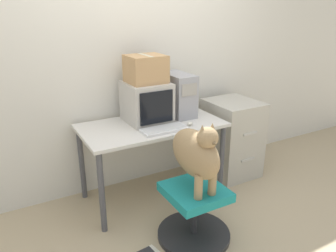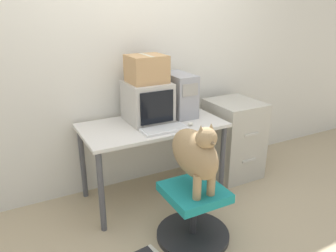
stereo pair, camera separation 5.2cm
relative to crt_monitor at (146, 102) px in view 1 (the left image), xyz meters
The scene contains 11 objects.
ground_plane 1.04m from the crt_monitor, 89.69° to the right, with size 12.00×12.00×0.00m, color tan.
wall_back 0.48m from the crt_monitor, 89.56° to the left, with size 8.00×0.05×2.60m.
desk 0.30m from the crt_monitor, 88.56° to the right, with size 1.31×0.70×0.76m.
crt_monitor is the anchor object (origin of this frame).
pc_tower 0.36m from the crt_monitor, ahead, with size 0.22×0.42×0.41m.
keyboard 0.35m from the crt_monitor, 86.46° to the right, with size 0.40×0.18×0.03m.
computer_mouse 0.45m from the crt_monitor, 46.36° to the right, with size 0.06×0.04×0.03m.
office_chair 1.09m from the crt_monitor, 89.01° to the right, with size 0.59×0.59×0.45m.
dog 0.84m from the crt_monitor, 89.01° to the right, with size 0.22×0.54×0.57m.
filing_cabinet 1.11m from the crt_monitor, ahead, with size 0.50×0.56×0.83m.
cardboard_box 0.31m from the crt_monitor, 90.00° to the left, with size 0.33×0.30×0.25m.
Camera 1 is at (-1.25, -2.21, 1.78)m, focal length 35.00 mm.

